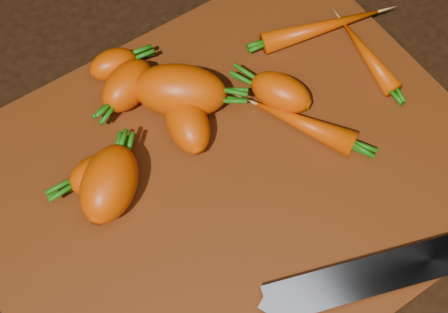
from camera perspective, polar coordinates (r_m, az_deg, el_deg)
ground at (r=0.64m, az=0.50°, el=-2.13°), size 2.00×2.00×0.01m
cutting_board at (r=0.63m, az=0.51°, el=-1.69°), size 0.50×0.40×0.01m
carrot_0 at (r=0.60m, az=-10.44°, el=-2.45°), size 0.10×0.09×0.05m
carrot_1 at (r=0.62m, az=-11.49°, el=-1.62°), size 0.06×0.04×0.04m
carrot_2 at (r=0.65m, az=-4.05°, el=6.01°), size 0.11×0.11×0.06m
carrot_3 at (r=0.63m, az=-3.38°, el=3.13°), size 0.06×0.08×0.04m
carrot_4 at (r=0.66m, az=-8.81°, el=6.43°), size 0.08×0.07×0.04m
carrot_5 at (r=0.69m, az=-10.07°, el=8.28°), size 0.06×0.04×0.03m
carrot_6 at (r=0.66m, az=5.21°, el=5.85°), size 0.07×0.08×0.04m
carrot_7 at (r=0.71m, az=13.01°, el=8.98°), size 0.04×0.10×0.02m
carrot_8 at (r=0.72m, az=8.89°, el=11.58°), size 0.14×0.06×0.02m
carrot_9 at (r=0.64m, az=7.38°, el=2.93°), size 0.08×0.11×0.03m
knife at (r=0.60m, az=14.96°, el=-10.08°), size 0.32×0.13×0.02m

